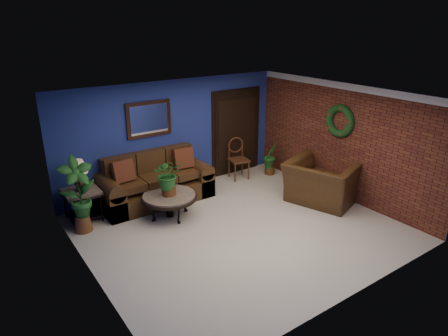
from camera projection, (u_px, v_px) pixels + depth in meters
floor at (239, 228)px, 7.59m from camera, size 5.50×5.50×0.00m
wall_back at (174, 135)px, 9.07m from camera, size 5.50×0.04×2.50m
wall_left at (86, 205)px, 5.67m from camera, size 0.04×5.00×2.50m
wall_right_brick at (341, 141)px, 8.62m from camera, size 0.04×5.00×2.50m
ceiling at (241, 97)px, 6.71m from camera, size 5.50×5.00×0.02m
crown_molding at (346, 87)px, 8.19m from camera, size 0.03×5.00×0.14m
wall_mirror at (149, 119)px, 8.55m from camera, size 1.02×0.06×0.77m
closet_door at (236, 132)px, 10.05m from camera, size 1.44×0.06×2.18m
wreath at (340, 121)px, 8.47m from camera, size 0.16×0.72×0.72m
sofa at (154, 185)px, 8.67m from camera, size 2.39×1.03×1.08m
coffee_table at (169, 197)px, 7.91m from camera, size 1.11×1.11×0.47m
end_table at (82, 197)px, 7.76m from camera, size 0.69×0.69×0.63m
table_lamp at (78, 172)px, 7.57m from camera, size 0.36×0.36×0.59m
side_chair at (238, 155)px, 9.84m from camera, size 0.51×0.51×1.01m
armchair at (321, 182)px, 8.54m from camera, size 1.61×1.72×0.91m
coffee_plant at (168, 175)px, 7.74m from camera, size 0.68×0.63×0.76m
floor_plant at (270, 158)px, 10.10m from camera, size 0.43×0.38×0.83m
tall_plant at (79, 192)px, 7.24m from camera, size 0.66×0.48×1.45m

